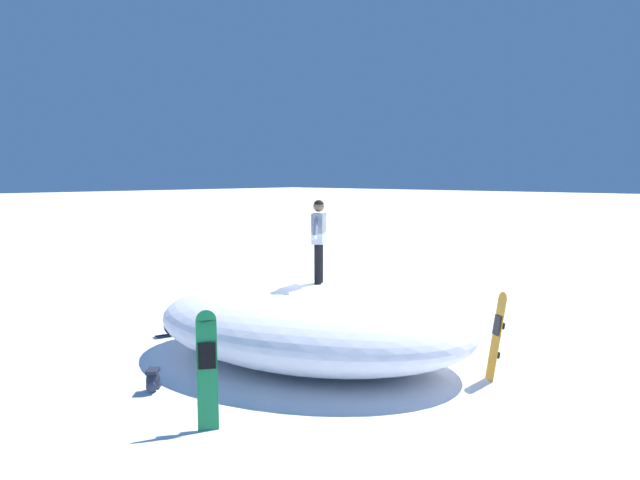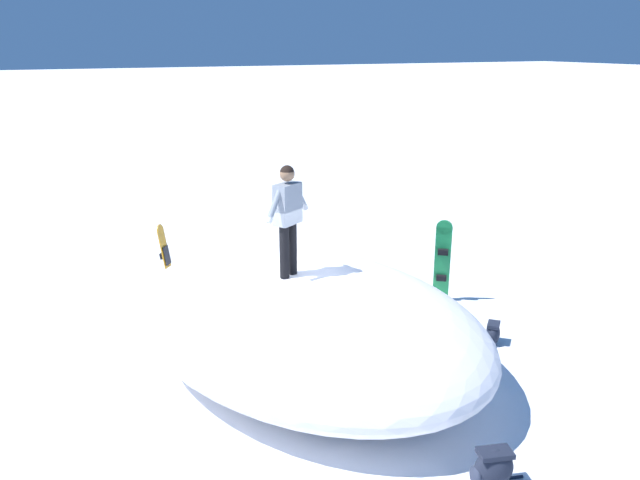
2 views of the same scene
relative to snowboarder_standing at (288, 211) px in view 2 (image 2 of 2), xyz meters
name	(u,v)px [view 2 (image 2 of 2)]	position (x,y,z in m)	size (l,w,h in m)	color
ground	(289,371)	(0.13, -0.08, -2.48)	(240.00, 240.00, 0.00)	white
snow_mound	(303,319)	(-0.01, 0.24, -1.73)	(6.57, 4.55, 1.50)	white
snowboarder_standing	(288,211)	(0.00, 0.00, 0.00)	(0.60, 0.89, 1.65)	black
snowboard_primary_upright	(442,260)	(-1.11, 3.60, -1.60)	(0.44, 0.43, 1.69)	#1E8C47
snowboard_secondary_upright	(167,264)	(-3.26, -1.12, -1.66)	(0.36, 0.36, 1.59)	orange
backpack_near	(493,333)	(0.73, 3.34, -2.28)	(0.47, 0.48, 0.38)	#1E2333
backpack_far	(493,468)	(3.59, 0.95, -2.23)	(0.40, 0.71, 0.48)	#1E2333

